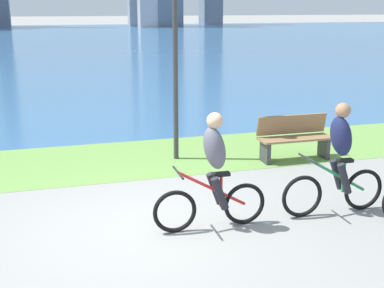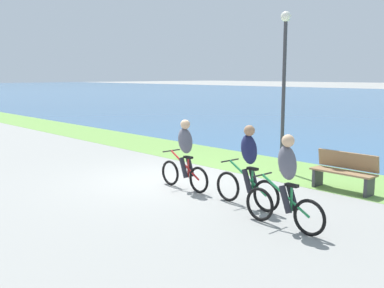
{
  "view_description": "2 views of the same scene",
  "coord_description": "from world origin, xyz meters",
  "px_view_note": "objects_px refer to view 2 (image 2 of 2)",
  "views": [
    {
      "loc": [
        -1.12,
        -6.42,
        3.01
      ],
      "look_at": [
        0.75,
        0.16,
        1.12
      ],
      "focal_mm": 46.74,
      "sensor_mm": 36.0,
      "label": 1
    },
    {
      "loc": [
        8.65,
        -7.14,
        2.67
      ],
      "look_at": [
        0.71,
        0.13,
        1.01
      ],
      "focal_mm": 42.05,
      "sensor_mm": 36.0,
      "label": 2
    }
  ],
  "objects_px": {
    "lamppost_tall": "(284,70)",
    "cyclist_lead": "(185,155)",
    "cyclist_distant_rear": "(286,182)",
    "bench_near_path": "(344,172)",
    "cyclist_trailing": "(248,167)"
  },
  "relations": [
    {
      "from": "bench_near_path",
      "to": "cyclist_distant_rear",
      "type": "bearing_deg",
      "value": -78.49
    },
    {
      "from": "cyclist_distant_rear",
      "to": "bench_near_path",
      "type": "bearing_deg",
      "value": 101.51
    },
    {
      "from": "cyclist_lead",
      "to": "bench_near_path",
      "type": "distance_m",
      "value": 3.72
    },
    {
      "from": "bench_near_path",
      "to": "cyclist_trailing",
      "type": "bearing_deg",
      "value": -104.08
    },
    {
      "from": "cyclist_lead",
      "to": "lamppost_tall",
      "type": "distance_m",
      "value": 3.89
    },
    {
      "from": "cyclist_trailing",
      "to": "bench_near_path",
      "type": "height_order",
      "value": "cyclist_trailing"
    },
    {
      "from": "bench_near_path",
      "to": "lamppost_tall",
      "type": "xyz_separation_m",
      "value": [
        -2.28,
        0.69,
        2.36
      ]
    },
    {
      "from": "bench_near_path",
      "to": "cyclist_lead",
      "type": "bearing_deg",
      "value": -134.4
    },
    {
      "from": "bench_near_path",
      "to": "lamppost_tall",
      "type": "distance_m",
      "value": 3.35
    },
    {
      "from": "cyclist_trailing",
      "to": "cyclist_distant_rear",
      "type": "bearing_deg",
      "value": -22.02
    },
    {
      "from": "lamppost_tall",
      "to": "cyclist_lead",
      "type": "bearing_deg",
      "value": -95.32
    },
    {
      "from": "cyclist_lead",
      "to": "cyclist_distant_rear",
      "type": "bearing_deg",
      "value": -9.28
    },
    {
      "from": "cyclist_distant_rear",
      "to": "lamppost_tall",
      "type": "relative_size",
      "value": 0.39
    },
    {
      "from": "cyclist_distant_rear",
      "to": "lamppost_tall",
      "type": "bearing_deg",
      "value": 127.11
    },
    {
      "from": "cyclist_lead",
      "to": "cyclist_distant_rear",
      "type": "distance_m",
      "value": 3.28
    }
  ]
}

